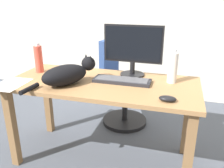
{
  "coord_description": "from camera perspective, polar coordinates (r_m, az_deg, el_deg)",
  "views": [
    {
      "loc": [
        0.55,
        -1.63,
        1.31
      ],
      "look_at": [
        0.13,
        -0.18,
        0.76
      ],
      "focal_mm": 37.73,
      "sensor_mm": 36.0,
      "label": 1
    }
  ],
  "objects": [
    {
      "name": "ground_plane",
      "position": [
        2.16,
        -2.11,
        -17.3
      ],
      "size": [
        8.0,
        8.0,
        0.0
      ],
      "primitive_type": "plane",
      "color": "#474C56"
    },
    {
      "name": "desk",
      "position": [
        1.86,
        -2.34,
        -2.42
      ],
      "size": [
        1.47,
        0.67,
        0.7
      ],
      "color": "#9E7247",
      "rests_on": "ground_plane"
    },
    {
      "name": "office_chair",
      "position": [
        2.53,
        2.16,
        -1.08
      ],
      "size": [
        0.49,
        0.48,
        0.92
      ],
      "color": "black",
      "rests_on": "ground_plane"
    },
    {
      "name": "monitor",
      "position": [
        1.92,
        5.09,
        8.54
      ],
      "size": [
        0.48,
        0.2,
        0.42
      ],
      "color": "black",
      "rests_on": "desk"
    },
    {
      "name": "keyboard",
      "position": [
        1.81,
        2.45,
        0.87
      ],
      "size": [
        0.44,
        0.15,
        0.03
      ],
      "color": "#232328",
      "rests_on": "desk"
    },
    {
      "name": "cat",
      "position": [
        1.78,
        -10.73,
        2.49
      ],
      "size": [
        0.38,
        0.52,
        0.2
      ],
      "color": "black",
      "rests_on": "desk"
    },
    {
      "name": "computer_mouse",
      "position": [
        1.51,
        13.33,
        -3.48
      ],
      "size": [
        0.11,
        0.06,
        0.04
      ],
      "primitive_type": "ellipsoid",
      "color": "black",
      "rests_on": "desk"
    },
    {
      "name": "paper_sheet",
      "position": [
        1.93,
        -23.39,
        -0.0
      ],
      "size": [
        0.22,
        0.3,
        0.0
      ],
      "primitive_type": "cube",
      "rotation": [
        0.0,
        0.0,
        0.03
      ],
      "color": "white",
      "rests_on": "desk"
    },
    {
      "name": "water_bottle",
      "position": [
        2.13,
        -17.35,
        5.87
      ],
      "size": [
        0.07,
        0.07,
        0.25
      ],
      "color": "#D84C3D",
      "rests_on": "desk"
    },
    {
      "name": "spray_bottle",
      "position": [
        1.83,
        14.49,
        3.92
      ],
      "size": [
        0.07,
        0.07,
        0.26
      ],
      "color": "silver",
      "rests_on": "desk"
    }
  ]
}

